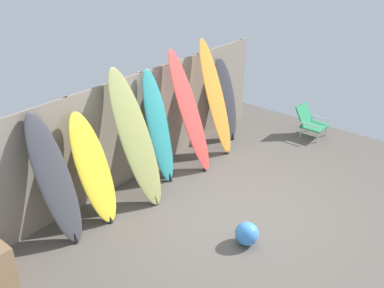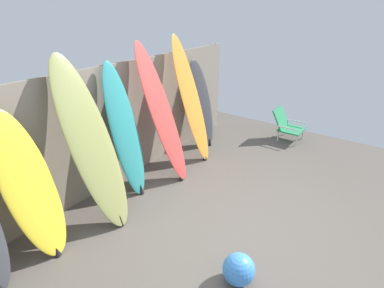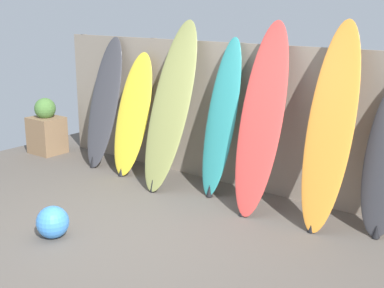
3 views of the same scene
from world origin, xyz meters
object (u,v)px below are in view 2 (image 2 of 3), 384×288
Objects in this scene: surfboard_red_4 at (162,114)px; surfboard_orange_5 at (191,101)px; surfboard_yellow_1 at (29,187)px; beach_ball at (239,269)px; surfboard_teal_3 at (125,132)px; surfboard_olive_2 at (92,146)px; beach_chair at (287,124)px; surfboard_charcoal_6 at (202,105)px.

surfboard_orange_5 reaches higher than surfboard_red_4.
surfboard_yellow_1 is 5.02× the size of beach_ball.
surfboard_orange_5 is (1.43, -0.11, 0.12)m from surfboard_teal_3.
surfboard_orange_5 is at bearing -4.31° from surfboard_teal_3.
beach_ball is (0.87, -2.04, -0.65)m from surfboard_yellow_1.
surfboard_red_4 is at bearing 0.99° from surfboard_olive_2.
surfboard_orange_5 reaches higher than beach_chair.
surfboard_teal_3 is 1.43m from surfboard_orange_5.
surfboard_teal_3 reaches higher than beach_chair.
surfboard_teal_3 is 2.31m from beach_ball.
surfboard_yellow_1 is at bearing -177.39° from surfboard_teal_3.
surfboard_red_4 is 6.44× the size of beach_ball.
surfboard_orange_5 is at bearing 2.15° from surfboard_red_4.
surfboard_orange_5 reaches higher than surfboard_teal_3.
beach_chair is (1.17, -1.30, -0.48)m from surfboard_charcoal_6.
surfboard_teal_3 is 3.46m from beach_chair.
surfboard_yellow_1 is 2.59× the size of beach_chair.
surfboard_yellow_1 is 3.41m from surfboard_charcoal_6.
surfboard_orange_5 reaches higher than beach_ball.
beach_ball is (-3.71, -0.87, -0.16)m from beach_chair.
surfboard_olive_2 reaches higher than beach_chair.
surfboard_yellow_1 is 1.00× the size of surfboard_charcoal_6.
surfboard_charcoal_6 is 5.00× the size of beach_ball.
surfboard_red_4 is 1.29× the size of surfboard_charcoal_6.
surfboard_red_4 reaches higher than surfboard_yellow_1.
surfboard_red_4 reaches higher than surfboard_teal_3.
surfboard_yellow_1 is at bearing 113.08° from beach_ball.
surfboard_orange_5 is (2.84, -0.04, 0.24)m from surfboard_yellow_1.
surfboard_olive_2 reaches higher than surfboard_charcoal_6.
surfboard_orange_5 is at bearing 1.43° from surfboard_olive_2.
beach_chair is at bearing 13.17° from beach_ball.
surfboard_orange_5 is at bearing -0.87° from surfboard_yellow_1.
surfboard_charcoal_6 is 1.82m from beach_chair.
surfboard_teal_3 reaches higher than beach_ball.
surfboard_yellow_1 reaches higher than beach_ball.
surfboard_teal_3 is 3.00× the size of beach_chair.
surfboard_yellow_1 is 0.77× the size of surfboard_orange_5.
surfboard_olive_2 reaches higher than surfboard_teal_3.
beach_ball is at bearing -66.92° from surfboard_yellow_1.
beach_chair is at bearing -14.40° from surfboard_yellow_1.
surfboard_olive_2 is 1.10× the size of surfboard_teal_3.
surfboard_orange_5 is at bearing 134.88° from beach_chair.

